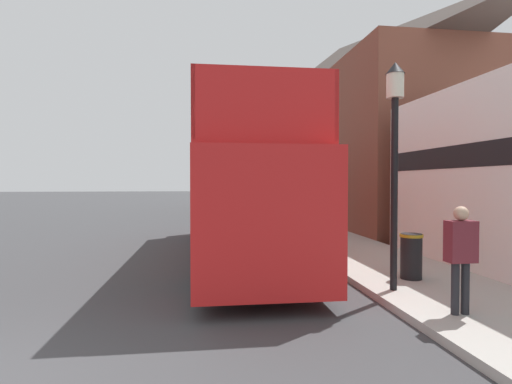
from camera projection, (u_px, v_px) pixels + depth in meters
ground_plane at (156, 218)px, 24.45m from camera, size 144.00×144.00×0.00m
sidewalk at (283, 220)px, 22.50m from camera, size 2.91×108.00×0.14m
brick_terrace_rear at (339, 132)px, 26.20m from camera, size 6.00×24.37×10.94m
tour_bus at (239, 195)px, 11.85m from camera, size 2.64×11.17×4.10m
parked_car_ahead_of_bus at (238, 210)px, 21.13m from camera, size 1.98×4.65×1.48m
pedestrian_nearest at (461, 249)px, 6.14m from camera, size 0.44×0.24×1.68m
lamp_post_nearest at (395, 132)px, 7.49m from camera, size 0.35×0.35×4.29m
lamp_post_second at (299, 142)px, 15.13m from camera, size 0.35×0.35×5.23m
lamp_post_third at (264, 165)px, 22.76m from camera, size 0.35×0.35×4.37m
litter_bin at (411, 255)px, 8.43m from camera, size 0.48×0.48×0.96m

